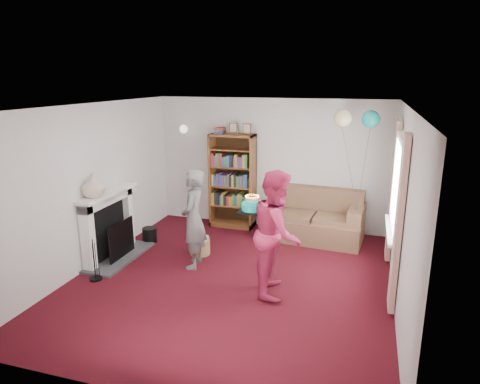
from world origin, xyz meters
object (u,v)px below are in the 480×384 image
(bookcase, at_px, (233,181))
(sofa, at_px, (315,220))
(person_striped, at_px, (193,219))
(person_magenta, at_px, (277,233))
(birthday_cake, at_px, (252,207))

(bookcase, bearing_deg, sofa, -7.95)
(person_striped, xyz_separation_m, person_magenta, (1.39, -0.43, 0.08))
(sofa, relative_size, birthday_cake, 4.92)
(person_striped, distance_m, birthday_cake, 1.14)
(person_striped, bearing_deg, birthday_cake, 63.50)
(person_magenta, height_order, birthday_cake, person_magenta)
(person_striped, height_order, birthday_cake, person_striped)
(sofa, bearing_deg, birthday_cake, -101.25)
(bookcase, bearing_deg, person_striped, -89.72)
(bookcase, distance_m, person_striped, 2.02)
(bookcase, bearing_deg, person_magenta, -60.08)
(sofa, xyz_separation_m, person_striped, (-1.64, -1.78, 0.43))
(person_magenta, xyz_separation_m, birthday_cake, (-0.37, 0.09, 0.31))
(person_striped, bearing_deg, sofa, 129.22)
(person_striped, bearing_deg, person_magenta, 64.82)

